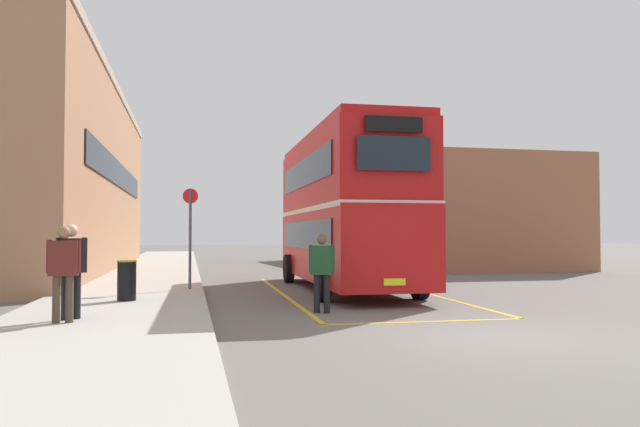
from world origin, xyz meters
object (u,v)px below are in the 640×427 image
litter_bin (127,280)px  single_deck_bus (331,235)px  pedestrian_waiting_far (63,267)px  double_decker_bus (345,209)px  pedestrian_waiting_near (71,264)px  pedestrian_boarding (322,267)px  bus_stop_sign (190,229)px

litter_bin → single_deck_bus: bearing=63.6°
pedestrian_waiting_far → single_deck_bus: bearing=65.6°
double_decker_bus → pedestrian_waiting_near: (-6.86, -6.03, -1.33)m
pedestrian_waiting_far → litter_bin: (0.76, 3.49, -0.52)m
pedestrian_waiting_near → litter_bin: (0.71, 3.05, -0.56)m
pedestrian_boarding → pedestrian_waiting_far: 5.25m
pedestrian_boarding → bus_stop_sign: (-2.83, 4.89, 0.87)m
pedestrian_boarding → bus_stop_sign: bus_stop_sign is taller
pedestrian_boarding → pedestrian_waiting_near: pedestrian_waiting_near is taller
pedestrian_waiting_near → pedestrian_waiting_far: bearing=-97.2°
pedestrian_waiting_far → bus_stop_sign: size_ratio=0.60×
pedestrian_waiting_far → bus_stop_sign: 6.68m
pedestrian_boarding → litter_bin: bearing=153.7°
pedestrian_waiting_near → pedestrian_waiting_far: size_ratio=1.02×
pedestrian_boarding → single_deck_bus: bearing=76.2°
double_decker_bus → pedestrian_boarding: size_ratio=5.67×
double_decker_bus → single_deck_bus: bearing=78.2°
pedestrian_waiting_near → pedestrian_waiting_far: 0.45m
single_deck_bus → pedestrian_waiting_near: single_deck_bus is taller
double_decker_bus → single_deck_bus: 16.71m
pedestrian_boarding → pedestrian_waiting_far: bearing=-165.0°
litter_bin → pedestrian_waiting_near: bearing=-103.1°
litter_bin → bus_stop_sign: size_ratio=0.33×
bus_stop_sign → single_deck_bus: bearing=64.0°
litter_bin → double_decker_bus: bearing=25.8°
double_decker_bus → pedestrian_waiting_near: 9.23m
pedestrian_waiting_near → bus_stop_sign: size_ratio=0.61×
double_decker_bus → pedestrian_waiting_near: bearing=-138.7°
pedestrian_boarding → litter_bin: 4.82m
single_deck_bus → pedestrian_waiting_near: bearing=-114.7°
pedestrian_waiting_near → bus_stop_sign: bus_stop_sign is taller
single_deck_bus → pedestrian_waiting_near: (-10.28, -22.36, -0.46)m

